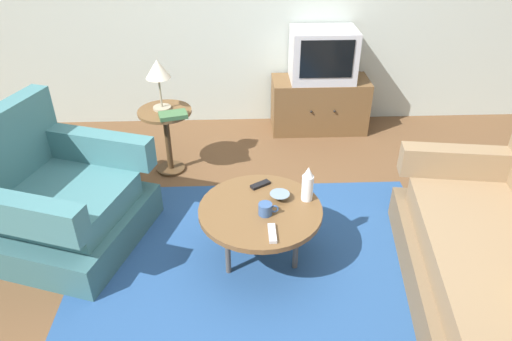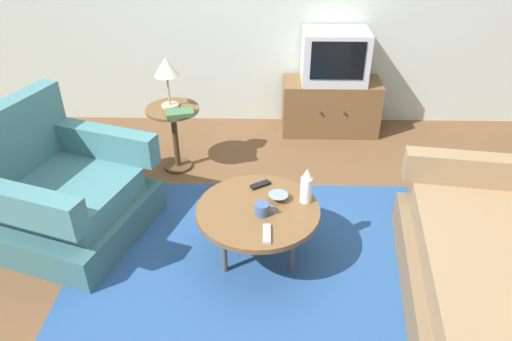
{
  "view_description": "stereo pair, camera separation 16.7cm",
  "coord_description": "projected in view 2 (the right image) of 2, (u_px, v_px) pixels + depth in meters",
  "views": [
    {
      "loc": [
        -0.06,
        -2.39,
        2.22
      ],
      "look_at": [
        0.05,
        0.25,
        0.55
      ],
      "focal_mm": 32.93,
      "sensor_mm": 36.0,
      "label": 1
    },
    {
      "loc": [
        0.1,
        -2.39,
        2.22
      ],
      "look_at": [
        0.05,
        0.25,
        0.55
      ],
      "focal_mm": 32.93,
      "sensor_mm": 36.0,
      "label": 2
    }
  ],
  "objects": [
    {
      "name": "ground_plane",
      "position": [
        248.0,
        258.0,
        3.2
      ],
      "size": [
        16.0,
        16.0,
        0.0
      ],
      "primitive_type": "plane",
      "color": "brown"
    },
    {
      "name": "area_rug",
      "position": [
        258.0,
        258.0,
        3.2
      ],
      "size": [
        2.48,
        1.78,
        0.0
      ],
      "primitive_type": "cube",
      "color": "navy",
      "rests_on": "ground"
    },
    {
      "name": "armchair",
      "position": [
        62.0,
        195.0,
        3.3
      ],
      "size": [
        1.2,
        1.22,
        0.94
      ],
      "rotation": [
        0.0,
        0.0,
        -1.89
      ],
      "color": "#325C60",
      "rests_on": "ground"
    },
    {
      "name": "couch",
      "position": [
        504.0,
        289.0,
        2.58
      ],
      "size": [
        1.12,
        1.97,
        0.87
      ],
      "rotation": [
        0.0,
        0.0,
        1.43
      ],
      "color": "brown",
      "rests_on": "ground"
    },
    {
      "name": "coffee_table",
      "position": [
        258.0,
        212.0,
        2.99
      ],
      "size": [
        0.79,
        0.79,
        0.42
      ],
      "color": "brown",
      "rests_on": "ground"
    },
    {
      "name": "side_table",
      "position": [
        174.0,
        126.0,
        3.98
      ],
      "size": [
        0.44,
        0.44,
        0.58
      ],
      "color": "brown",
      "rests_on": "ground"
    },
    {
      "name": "tv_stand",
      "position": [
        330.0,
        106.0,
        4.67
      ],
      "size": [
        0.94,
        0.43,
        0.53
      ],
      "color": "brown",
      "rests_on": "ground"
    },
    {
      "name": "television",
      "position": [
        335.0,
        56.0,
        4.41
      ],
      "size": [
        0.61,
        0.43,
        0.49
      ],
      "color": "#B7B7BC",
      "rests_on": "tv_stand"
    },
    {
      "name": "table_lamp",
      "position": [
        166.0,
        70.0,
        3.74
      ],
      "size": [
        0.2,
        0.2,
        0.42
      ],
      "color": "#9E937A",
      "rests_on": "side_table"
    },
    {
      "name": "vase",
      "position": [
        306.0,
        186.0,
        2.98
      ],
      "size": [
        0.08,
        0.08,
        0.24
      ],
      "color": "white",
      "rests_on": "coffee_table"
    },
    {
      "name": "mug",
      "position": [
        263.0,
        209.0,
        2.9
      ],
      "size": [
        0.13,
        0.09,
        0.08
      ],
      "color": "#335184",
      "rests_on": "coffee_table"
    },
    {
      "name": "bowl",
      "position": [
        278.0,
        197.0,
        3.04
      ],
      "size": [
        0.13,
        0.13,
        0.04
      ],
      "color": "slate",
      "rests_on": "coffee_table"
    },
    {
      "name": "tv_remote_dark",
      "position": [
        260.0,
        185.0,
        3.19
      ],
      "size": [
        0.14,
        0.12,
        0.02
      ],
      "rotation": [
        0.0,
        0.0,
        3.71
      ],
      "color": "black",
      "rests_on": "coffee_table"
    },
    {
      "name": "tv_remote_silver",
      "position": [
        267.0,
        234.0,
        2.75
      ],
      "size": [
        0.04,
        0.17,
        0.02
      ],
      "rotation": [
        0.0,
        0.0,
        1.57
      ],
      "color": "#B2B2B7",
      "rests_on": "coffee_table"
    },
    {
      "name": "book",
      "position": [
        180.0,
        113.0,
        3.77
      ],
      "size": [
        0.25,
        0.19,
        0.04
      ],
      "rotation": [
        0.0,
        0.0,
        0.26
      ],
      "color": "#3D663D",
      "rests_on": "side_table"
    }
  ]
}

